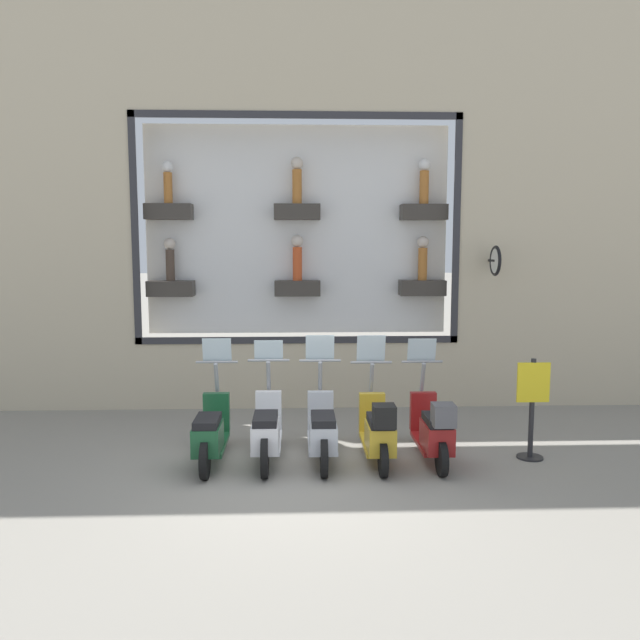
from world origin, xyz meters
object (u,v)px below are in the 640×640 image
(scooter_green_4, at_px, (211,433))
(shop_sign_post, at_px, (532,406))
(scooter_yellow_1, at_px, (378,430))
(scooter_silver_2, at_px, (322,431))
(scooter_red_0, at_px, (433,430))
(scooter_white_3, at_px, (267,431))

(scooter_green_4, height_order, shop_sign_post, scooter_green_4)
(scooter_yellow_1, xyz_separation_m, scooter_silver_2, (0.07, 0.75, -0.02))
(scooter_red_0, height_order, scooter_yellow_1, scooter_yellow_1)
(scooter_red_0, height_order, scooter_silver_2, scooter_silver_2)
(scooter_silver_2, distance_m, scooter_white_3, 0.75)
(scooter_red_0, bearing_deg, scooter_yellow_1, 89.98)
(scooter_yellow_1, relative_size, shop_sign_post, 1.28)
(scooter_silver_2, bearing_deg, scooter_yellow_1, -95.37)
(scooter_silver_2, bearing_deg, shop_sign_post, -89.12)
(scooter_yellow_1, bearing_deg, shop_sign_post, -86.92)
(shop_sign_post, bearing_deg, scooter_red_0, 94.76)
(scooter_silver_2, relative_size, scooter_green_4, 1.00)
(scooter_silver_2, xyz_separation_m, scooter_green_4, (-0.00, 1.50, -0.01))
(scooter_red_0, xyz_separation_m, shop_sign_post, (0.12, -1.39, 0.28))
(scooter_white_3, bearing_deg, scooter_green_4, 90.18)
(scooter_red_0, bearing_deg, shop_sign_post, -85.24)
(scooter_white_3, xyz_separation_m, shop_sign_post, (0.04, -3.64, 0.30))
(scooter_yellow_1, height_order, scooter_white_3, scooter_yellow_1)
(scooter_silver_2, distance_m, scooter_green_4, 1.50)
(scooter_yellow_1, distance_m, shop_sign_post, 2.16)
(scooter_silver_2, relative_size, shop_sign_post, 1.29)
(scooter_red_0, height_order, shop_sign_post, scooter_red_0)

